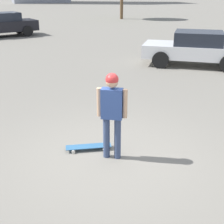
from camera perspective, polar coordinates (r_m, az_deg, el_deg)
The scene contains 5 objects.
ground_plane at distance 6.35m, azimuth 0.00°, elevation -8.22°, with size 220.00×220.00×0.00m, color gray.
person at distance 5.88m, azimuth 0.00°, elevation 0.82°, with size 0.51×0.38×1.74m.
skateboard at distance 6.60m, azimuth -4.31°, elevation -6.33°, with size 0.97×0.41×0.09m.
car_parked_near at distance 14.02m, azimuth 15.06°, elevation 11.23°, with size 4.52×3.90×1.45m.
car_parked_far at distance 23.16m, azimuth -19.35°, elevation 14.91°, with size 4.79×2.86×1.58m.
Camera 1 is at (1.92, 5.14, 3.19)m, focal length 50.00 mm.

